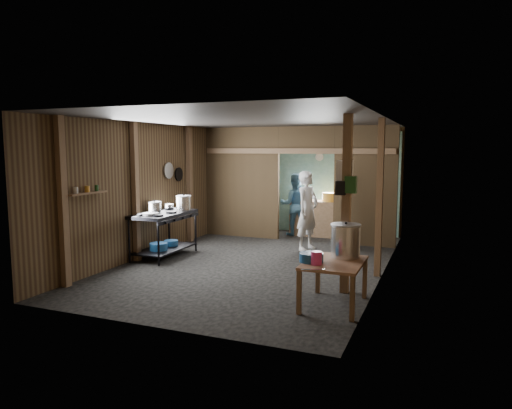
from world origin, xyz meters
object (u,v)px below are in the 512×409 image
at_px(stove_pot_large, 184,203).
at_px(stock_pot, 345,241).
at_px(pink_bucket, 316,258).
at_px(cook, 308,211).
at_px(yellow_tub, 330,197).
at_px(gas_range, 164,235).
at_px(prep_table, 334,284).

distance_m(stove_pot_large, stock_pot, 4.06).
bearing_deg(pink_bucket, stove_pot_large, 145.09).
distance_m(stove_pot_large, pink_bucket, 4.11).
distance_m(stove_pot_large, cook, 2.56).
height_order(pink_bucket, yellow_tub, yellow_tub).
relative_size(gas_range, yellow_tub, 3.96).
relative_size(prep_table, stock_pot, 2.12).
bearing_deg(stove_pot_large, yellow_tub, 50.10).
xyz_separation_m(gas_range, yellow_tub, (2.52, 3.28, 0.52)).
relative_size(stove_pot_large, cook, 0.19).
bearing_deg(prep_table, yellow_tub, 103.65).
bearing_deg(stock_pot, cook, 114.74).
bearing_deg(cook, gas_range, 143.73).
bearing_deg(stove_pot_large, pink_bucket, -34.91).
bearing_deg(stove_pot_large, prep_table, -30.59).
height_order(prep_table, pink_bucket, pink_bucket).
bearing_deg(pink_bucket, cook, 107.46).
bearing_deg(cook, yellow_tub, 15.29).
distance_m(yellow_tub, cook, 1.62).
xyz_separation_m(stove_pot_large, pink_bucket, (3.36, -2.35, -0.31)).
distance_m(gas_range, pink_bucket, 4.01).
xyz_separation_m(pink_bucket, cook, (-1.12, 3.55, 0.12)).
distance_m(stock_pot, yellow_tub, 4.79).
bearing_deg(gas_range, stove_pot_large, 70.26).
height_order(prep_table, stove_pot_large, stove_pot_large).
relative_size(gas_range, pink_bucket, 8.54).
bearing_deg(cook, stove_pot_large, 137.15).
height_order(stove_pot_large, yellow_tub, stove_pot_large).
bearing_deg(prep_table, gas_range, 156.42).
distance_m(gas_range, prep_table, 4.05).
distance_m(prep_table, stock_pot, 0.61).
distance_m(pink_bucket, yellow_tub, 5.26).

